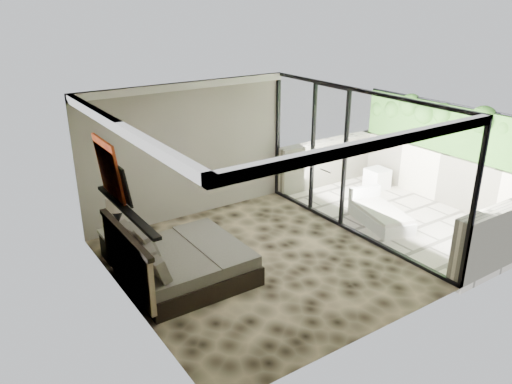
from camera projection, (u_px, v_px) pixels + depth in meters
floor at (257, 263)px, 8.70m from camera, size 5.00×5.00×0.00m
ceiling at (257, 104)px, 7.68m from camera, size 4.50×5.00×0.02m
back_wall at (188, 151)px, 10.10m from camera, size 4.50×0.02×2.80m
left_wall at (125, 220)px, 7.02m from camera, size 0.02×5.00×2.80m
glass_wall at (356, 164)px, 9.36m from camera, size 0.08×5.00×2.80m
terrace_slab at (402, 216)px, 10.67m from camera, size 3.00×5.00×0.12m
parapet_far at (445, 178)px, 11.15m from camera, size 0.30×5.00×1.10m
foliage_hedge at (452, 130)px, 10.75m from camera, size 0.36×4.60×1.10m
picture_ledge at (126, 210)px, 7.09m from camera, size 0.12×2.20×0.05m
bed at (180, 263)px, 8.06m from camera, size 1.94×1.88×1.07m
nightstand at (118, 244)px, 8.78m from camera, size 0.66×0.66×0.54m
table_lamp at (117, 209)px, 8.55m from camera, size 0.36×0.36×0.65m
abstract_canvas at (108, 168)px, 7.34m from camera, size 0.13×0.90×0.90m
framed_print at (122, 184)px, 7.15m from camera, size 0.11×0.50×0.60m
ottoman at (377, 178)px, 12.00m from camera, size 0.49×0.49×0.48m
lounger at (380, 215)px, 10.17m from camera, size 1.07×1.58×0.56m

